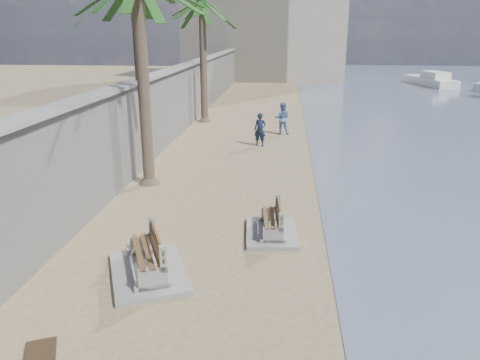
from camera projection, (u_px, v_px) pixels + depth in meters
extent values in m
cube|color=gray|center=(181.00, 99.00, 26.68)|extent=(0.45, 70.00, 3.50)
cube|color=gray|center=(179.00, 67.00, 26.13)|extent=(0.80, 70.00, 0.12)
cube|color=#B7AA93|center=(265.00, 17.00, 55.10)|extent=(18.00, 12.00, 14.00)
cube|color=gray|center=(149.00, 272.00, 11.00)|extent=(2.48, 2.89, 0.13)
cube|color=gray|center=(272.00, 233.00, 13.17)|extent=(1.58, 2.18, 0.11)
cylinder|color=brown|center=(144.00, 87.00, 16.52)|extent=(0.42, 0.42, 7.17)
cylinder|color=brown|center=(204.00, 63.00, 28.49)|extent=(0.44, 0.44, 7.17)
cylinder|color=#2D2D33|center=(133.00, 14.00, 17.76)|extent=(0.12, 0.12, 5.00)
imported|color=#121E32|center=(260.00, 127.00, 23.04)|extent=(0.76, 0.59, 1.89)
imported|color=#4F6EA4|center=(282.00, 117.00, 25.73)|extent=(0.96, 0.76, 1.95)
cube|color=#382616|center=(40.00, 351.00, 8.39)|extent=(0.77, 0.83, 0.03)
cube|color=#382616|center=(147.00, 258.00, 11.78)|extent=(0.51, 0.54, 0.03)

